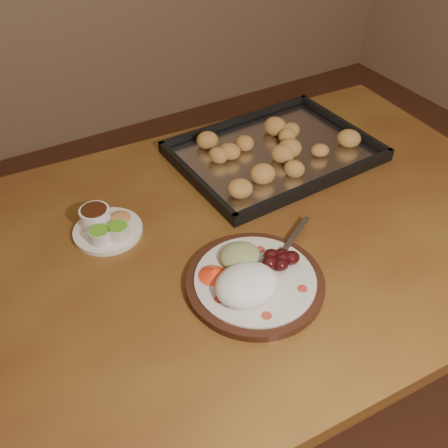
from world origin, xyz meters
TOP-DOWN VIEW (x-y plane):
  - ground at (0.00, 0.00)m, footprint 4.00×4.00m
  - dining_table at (-0.18, 0.19)m, footprint 1.54×0.97m
  - dinner_plate at (-0.19, 0.04)m, footprint 0.33×0.27m
  - condiment_saucer at (-0.38, 0.33)m, footprint 0.15×0.15m
  - baking_tray at (0.10, 0.39)m, footprint 0.51×0.38m

SIDE VIEW (x-z plane):
  - ground at x=0.00m, z-range 0.00..0.00m
  - dining_table at x=-0.18m, z-range 0.28..1.03m
  - baking_tray at x=0.10m, z-range 0.74..0.79m
  - condiment_saucer at x=-0.38m, z-range 0.74..0.79m
  - dinner_plate at x=-0.19m, z-range 0.74..0.80m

